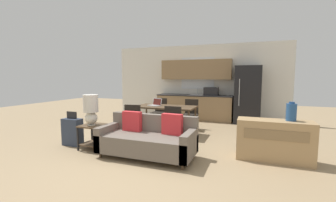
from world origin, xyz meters
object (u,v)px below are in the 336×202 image
(dining_table, at_px, (165,109))
(laptop, at_px, (156,104))
(couch, at_px, (148,139))
(suitcase, at_px, (72,132))
(vase, at_px, (291,112))
(side_table, at_px, (93,133))
(credenza, at_px, (274,140))
(dining_chair_far_right, at_px, (191,113))
(table_lamp, at_px, (91,108))
(dining_chair_far_left, at_px, (159,111))
(refrigerator, at_px, (248,95))
(dining_chair_near_left, at_px, (135,120))
(dining_chair_near_right, at_px, (175,122))

(dining_table, distance_m, laptop, 0.32)
(couch, relative_size, suitcase, 2.39)
(dining_table, bearing_deg, vase, -20.98)
(dining_table, relative_size, suitcase, 2.09)
(side_table, xyz_separation_m, credenza, (3.55, 0.60, 0.03))
(vase, distance_m, dining_chair_far_right, 3.02)
(dining_chair_far_right, relative_size, suitcase, 1.15)
(laptop, distance_m, suitcase, 2.20)
(dining_table, distance_m, table_lamp, 2.04)
(dining_table, relative_size, vase, 4.67)
(laptop, bearing_deg, dining_chair_far_left, 127.84)
(vase, height_order, dining_chair_far_right, vase)
(dining_chair_far_right, bearing_deg, couch, -101.56)
(table_lamp, distance_m, laptop, 1.91)
(refrigerator, bearing_deg, side_table, -127.00)
(couch, bearing_deg, dining_chair_near_left, 131.07)
(refrigerator, height_order, laptop, refrigerator)
(dining_chair_near_left, bearing_deg, suitcase, 32.46)
(credenza, bearing_deg, laptop, 158.21)
(table_lamp, bearing_deg, suitcase, 173.06)
(refrigerator, relative_size, laptop, 4.83)
(laptop, bearing_deg, vase, 3.28)
(dining_table, xyz_separation_m, couch, (0.32, -1.73, -0.36))
(refrigerator, height_order, vase, refrigerator)
(table_lamp, xyz_separation_m, dining_chair_far_right, (1.50, 2.55, -0.38))
(couch, xyz_separation_m, credenza, (2.25, 0.60, 0.04))
(suitcase, bearing_deg, side_table, -4.01)
(dining_chair_far_left, bearing_deg, side_table, -100.35)
(couch, relative_size, dining_chair_near_left, 2.09)
(refrigerator, relative_size, dining_chair_near_left, 2.17)
(refrigerator, relative_size, suitcase, 2.49)
(refrigerator, distance_m, couch, 4.38)
(dining_chair_far_left, bearing_deg, table_lamp, -100.61)
(dining_table, relative_size, dining_chair_near_left, 1.82)
(dining_chair_far_left, bearing_deg, refrigerator, 30.01)
(credenza, xyz_separation_m, dining_chair_far_left, (-3.08, 1.93, 0.12))
(dining_table, relative_size, dining_chair_far_left, 1.82)
(vase, relative_size, dining_chair_far_left, 0.39)
(dining_table, distance_m, side_table, 2.02)
(dining_chair_far_left, bearing_deg, dining_table, -57.24)
(dining_chair_far_right, distance_m, suitcase, 3.25)
(side_table, bearing_deg, dining_table, 60.53)
(table_lamp, relative_size, dining_chair_near_left, 0.74)
(dining_table, height_order, dining_chair_far_right, dining_chair_far_right)
(vase, distance_m, suitcase, 4.50)
(dining_table, bearing_deg, table_lamp, -119.50)
(dining_chair_far_left, xyz_separation_m, suitcase, (-1.08, -2.49, -0.18))
(vase, xyz_separation_m, dining_chair_near_left, (-3.33, 0.29, -0.42))
(dining_chair_far_left, relative_size, dining_chair_near_right, 1.00)
(dining_chair_far_left, distance_m, dining_chair_near_left, 1.59)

